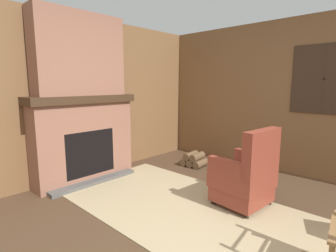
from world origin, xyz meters
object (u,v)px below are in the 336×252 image
(armchair, at_px, (246,178))
(decorative_plate_on_mantel, at_px, (73,86))
(firewood_stack, at_px, (194,160))
(oil_lamp_vase, at_px, (41,89))
(storage_case, at_px, (106,90))

(armchair, height_order, decorative_plate_on_mantel, decorative_plate_on_mantel)
(firewood_stack, relative_size, decorative_plate_on_mantel, 1.47)
(oil_lamp_vase, xyz_separation_m, storage_case, (0.00, 1.00, -0.02))
(oil_lamp_vase, bearing_deg, decorative_plate_on_mantel, 92.54)
(firewood_stack, xyz_separation_m, storage_case, (-0.85, -1.26, 1.27))
(oil_lamp_vase, height_order, storage_case, oil_lamp_vase)
(firewood_stack, bearing_deg, decorative_plate_on_mantel, -115.65)
(armchair, relative_size, storage_case, 3.90)
(armchair, distance_m, decorative_plate_on_mantel, 2.71)
(oil_lamp_vase, relative_size, decorative_plate_on_mantel, 0.97)
(armchair, bearing_deg, firewood_stack, -25.36)
(oil_lamp_vase, bearing_deg, storage_case, 89.99)
(storage_case, height_order, decorative_plate_on_mantel, decorative_plate_on_mantel)
(storage_case, bearing_deg, decorative_plate_on_mantel, -92.08)
(firewood_stack, height_order, oil_lamp_vase, oil_lamp_vase)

